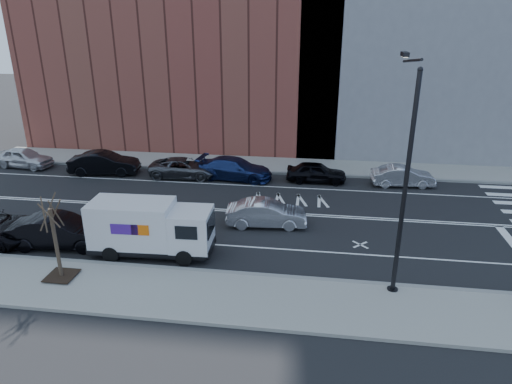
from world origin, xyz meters
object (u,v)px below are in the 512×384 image
(fedex_van, at_px, (150,227))
(far_parked_a, at_px, (24,158))
(far_parked_b, at_px, (104,163))
(driving_sedan, at_px, (266,213))

(fedex_van, relative_size, far_parked_a, 1.34)
(fedex_van, xyz_separation_m, far_parked_b, (-7.50, 10.91, -0.58))
(fedex_van, bearing_deg, driving_sedan, 35.44)
(fedex_van, relative_size, driving_sedan, 1.36)
(far_parked_a, bearing_deg, far_parked_b, -88.20)
(fedex_van, xyz_separation_m, far_parked_a, (-14.16, 11.54, -0.64))
(fedex_van, height_order, far_parked_a, fedex_van)
(far_parked_b, xyz_separation_m, driving_sedan, (12.54, -7.02, -0.09))
(fedex_van, relative_size, far_parked_b, 1.20)
(far_parked_b, relative_size, driving_sedan, 1.13)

